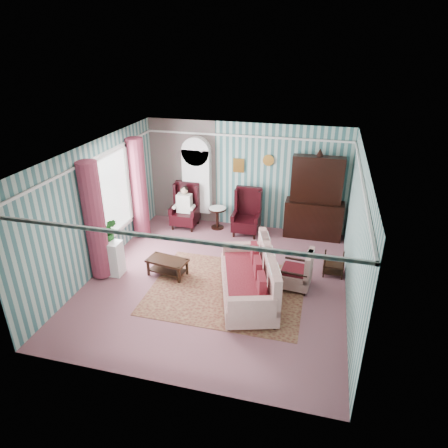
% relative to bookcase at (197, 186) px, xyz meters
% --- Properties ---
extents(floor, '(6.00, 6.00, 0.00)m').
position_rel_bookcase_xyz_m(floor, '(1.35, -2.84, -1.12)').
color(floor, '#804A53').
rests_on(floor, ground).
extents(room_shell, '(5.53, 6.02, 2.91)m').
position_rel_bookcase_xyz_m(room_shell, '(0.73, -2.66, 0.89)').
color(room_shell, '#396868').
rests_on(room_shell, ground).
extents(bookcase, '(0.80, 0.28, 2.24)m').
position_rel_bookcase_xyz_m(bookcase, '(0.00, 0.00, 0.00)').
color(bookcase, beige).
rests_on(bookcase, floor).
extents(dresser_hutch, '(1.50, 0.56, 2.36)m').
position_rel_bookcase_xyz_m(dresser_hutch, '(3.25, -0.12, 0.06)').
color(dresser_hutch, black).
rests_on(dresser_hutch, floor).
extents(wingback_left, '(0.76, 0.80, 1.25)m').
position_rel_bookcase_xyz_m(wingback_left, '(-0.25, -0.39, -0.50)').
color(wingback_left, black).
rests_on(wingback_left, floor).
extents(wingback_right, '(0.76, 0.80, 1.25)m').
position_rel_bookcase_xyz_m(wingback_right, '(1.50, -0.39, -0.50)').
color(wingback_right, black).
rests_on(wingback_right, floor).
extents(seated_woman, '(0.44, 0.40, 1.18)m').
position_rel_bookcase_xyz_m(seated_woman, '(-0.25, -0.39, -0.53)').
color(seated_woman, silver).
rests_on(seated_woman, floor).
extents(round_side_table, '(0.50, 0.50, 0.60)m').
position_rel_bookcase_xyz_m(round_side_table, '(0.65, -0.24, -0.82)').
color(round_side_table, black).
rests_on(round_side_table, floor).
extents(nest_table, '(0.45, 0.38, 0.54)m').
position_rel_bookcase_xyz_m(nest_table, '(3.82, -1.94, -0.85)').
color(nest_table, black).
rests_on(nest_table, floor).
extents(plant_stand, '(0.55, 0.35, 0.80)m').
position_rel_bookcase_xyz_m(plant_stand, '(-1.05, -3.14, -0.72)').
color(plant_stand, silver).
rests_on(plant_stand, floor).
extents(rug, '(3.20, 2.60, 0.01)m').
position_rel_bookcase_xyz_m(rug, '(1.65, -3.14, -1.11)').
color(rug, '#521B21').
rests_on(rug, floor).
extents(sofa, '(1.63, 2.43, 1.12)m').
position_rel_bookcase_xyz_m(sofa, '(2.12, -3.33, -0.56)').
color(sofa, beige).
rests_on(sofa, floor).
extents(floral_armchair, '(0.81, 0.78, 0.89)m').
position_rel_bookcase_xyz_m(floral_armchair, '(3.03, -2.64, -0.67)').
color(floral_armchair, '#C0B195').
rests_on(floral_armchair, floor).
extents(coffee_table, '(0.96, 0.60, 0.39)m').
position_rel_bookcase_xyz_m(coffee_table, '(0.22, -2.89, -0.92)').
color(coffee_table, black).
rests_on(coffee_table, floor).
extents(potted_plant_a, '(0.49, 0.45, 0.46)m').
position_rel_bookcase_xyz_m(potted_plant_a, '(-1.14, -3.27, -0.09)').
color(potted_plant_a, '#1E5A1C').
rests_on(potted_plant_a, plant_stand).
extents(potted_plant_b, '(0.33, 0.29, 0.50)m').
position_rel_bookcase_xyz_m(potted_plant_b, '(-1.03, -2.99, -0.07)').
color(potted_plant_b, '#285A1C').
rests_on(potted_plant_b, plant_stand).
extents(potted_plant_c, '(0.24, 0.24, 0.37)m').
position_rel_bookcase_xyz_m(potted_plant_c, '(-1.07, -3.08, -0.14)').
color(potted_plant_c, '#1A5219').
rests_on(potted_plant_c, plant_stand).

